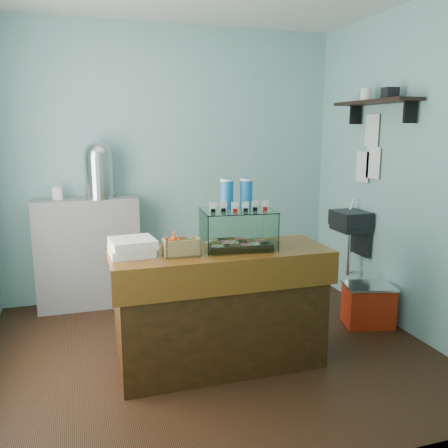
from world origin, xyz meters
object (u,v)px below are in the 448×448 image
object	(u,v)px
counter	(221,308)
coffee_urn	(99,169)
red_cooler	(368,305)
display_case	(237,226)

from	to	relation	value
counter	coffee_urn	size ratio (longest dim) A/B	2.90
coffee_urn	counter	bearing A→B (deg)	-64.00
counter	red_cooler	world-z (taller)	counter
red_cooler	counter	bearing A→B (deg)	-153.43
display_case	counter	bearing A→B (deg)	-154.20
display_case	red_cooler	size ratio (longest dim) A/B	1.10
display_case	coffee_urn	world-z (taller)	coffee_urn
counter	coffee_urn	distance (m)	1.97
counter	red_cooler	xyz separation A→B (m)	(1.51, 0.33, -0.27)
display_case	coffee_urn	xyz separation A→B (m)	(-0.90, 1.50, 0.33)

